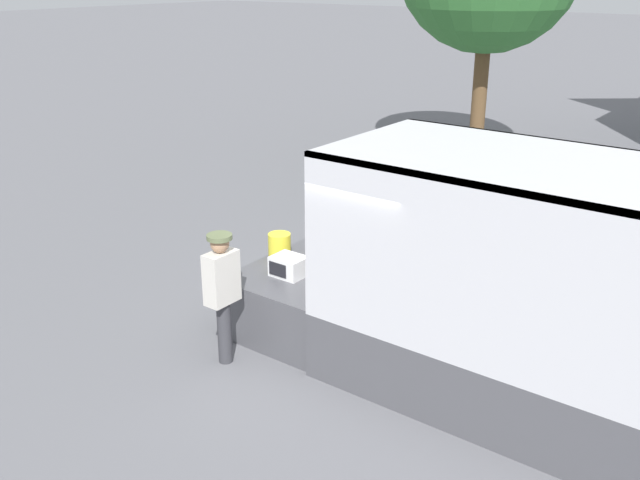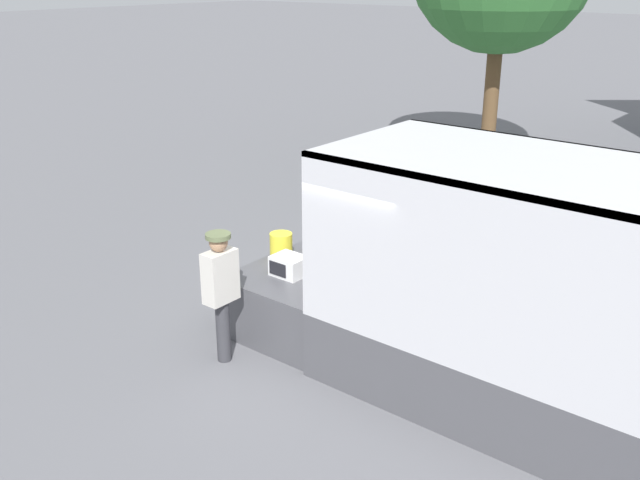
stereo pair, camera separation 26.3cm
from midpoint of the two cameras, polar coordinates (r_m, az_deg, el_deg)
name	(u,v)px [view 2 (the right image)]	position (r m, az deg, el deg)	size (l,w,h in m)	color
ground_plane	(358,340)	(9.84, 3.80, -8.00)	(160.00, 160.00, 0.00)	slate
tailgate_deck	(312,296)	(10.07, 0.13, -4.51)	(1.60, 2.18, 0.85)	#4C4C51
microwave	(289,266)	(9.63, -1.70, -2.08)	(0.45, 0.38, 0.27)	white
portable_generator	(346,246)	(10.15, 2.86, -0.47)	(0.63, 0.55, 0.53)	black
orange_bucket	(281,246)	(10.20, -2.39, -0.45)	(0.32, 0.32, 0.37)	yellow
worker_person	(221,284)	(8.94, -7.12, -3.52)	(0.31, 0.44, 1.75)	#38383D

